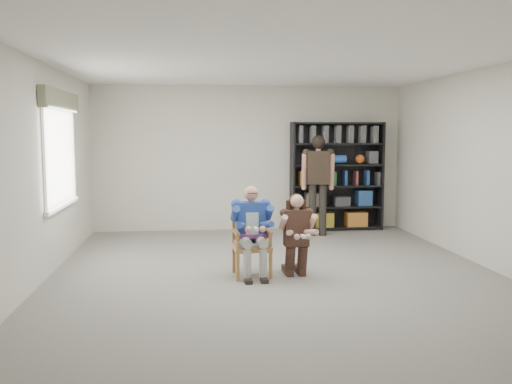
{
  "coord_description": "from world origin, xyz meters",
  "views": [
    {
      "loc": [
        -1.08,
        -7.01,
        1.88
      ],
      "look_at": [
        -0.2,
        0.6,
        1.05
      ],
      "focal_mm": 38.0,
      "sensor_mm": 36.0,
      "label": 1
    }
  ],
  "objects": [
    {
      "name": "room_shell",
      "position": [
        0.0,
        0.0,
        1.4
      ],
      "size": [
        6.0,
        7.0,
        2.8
      ],
      "primitive_type": null,
      "color": "silver",
      "rests_on": "ground"
    },
    {
      "name": "kneeling_woman",
      "position": [
        0.25,
        -0.14,
        0.55
      ],
      "size": [
        0.5,
        0.76,
        1.1
      ],
      "primitive_type": null,
      "rotation": [
        0.0,
        0.0,
        0.05
      ],
      "color": "#341D19",
      "rests_on": "floor"
    },
    {
      "name": "standing_man",
      "position": [
        1.19,
        2.69,
        0.92
      ],
      "size": [
        0.6,
        0.39,
        1.84
      ],
      "primitive_type": null,
      "rotation": [
        0.0,
        0.0,
        -0.13
      ],
      "color": "black",
      "rests_on": "floor"
    },
    {
      "name": "armchair",
      "position": [
        -0.33,
        -0.02,
        0.46
      ],
      "size": [
        0.56,
        0.55,
        0.93
      ],
      "primitive_type": null,
      "rotation": [
        0.0,
        0.0,
        0.05
      ],
      "color": "#A37A2F",
      "rests_on": "floor"
    },
    {
      "name": "seated_man",
      "position": [
        -0.33,
        -0.02,
        0.6
      ],
      "size": [
        0.55,
        0.75,
        1.2
      ],
      "primitive_type": null,
      "rotation": [
        0.0,
        0.0,
        0.05
      ],
      "color": "navy",
      "rests_on": "floor"
    },
    {
      "name": "bookshelf",
      "position": [
        1.7,
        3.28,
        1.05
      ],
      "size": [
        1.8,
        0.38,
        2.1
      ],
      "primitive_type": null,
      "color": "black",
      "rests_on": "floor"
    },
    {
      "name": "floor",
      "position": [
        0.0,
        0.0,
        0.0
      ],
      "size": [
        6.0,
        7.0,
        0.01
      ],
      "primitive_type": "cube",
      "color": "slate",
      "rests_on": "ground"
    },
    {
      "name": "window_left",
      "position": [
        -2.95,
        1.0,
        1.63
      ],
      "size": [
        0.16,
        2.0,
        1.75
      ],
      "primitive_type": null,
      "color": "white",
      "rests_on": "room_shell"
    }
  ]
}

